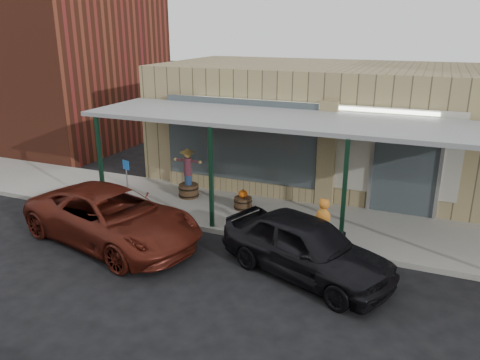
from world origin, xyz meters
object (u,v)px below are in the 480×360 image
at_px(barrel_pumpkin, 243,202).
at_px(car_maroon, 112,217).
at_px(barrel_scarecrow, 188,181).
at_px(parked_sedan, 306,246).
at_px(handicap_sign, 127,176).

bearing_deg(barrel_pumpkin, car_maroon, -127.29).
xyz_separation_m(barrel_scarecrow, parked_sedan, (4.79, -3.19, 0.01)).
bearing_deg(parked_sedan, barrel_scarecrow, 77.76).
height_order(parked_sedan, car_maroon, parked_sedan).
relative_size(barrel_scarecrow, handicap_sign, 1.16).
bearing_deg(barrel_scarecrow, barrel_pumpkin, -21.23).
bearing_deg(parked_sedan, barrel_pumpkin, 64.81).
bearing_deg(car_maroon, handicap_sign, 39.78).
bearing_deg(barrel_pumpkin, barrel_scarecrow, 171.89).
bearing_deg(handicap_sign, barrel_pumpkin, 33.12).
bearing_deg(barrel_pumpkin, parked_sedan, -46.66).
distance_m(barrel_pumpkin, parked_sedan, 4.00).
distance_m(handicap_sign, parked_sedan, 6.53).
distance_m(barrel_pumpkin, handicap_sign, 3.70).
height_order(barrel_scarecrow, handicap_sign, barrel_scarecrow).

